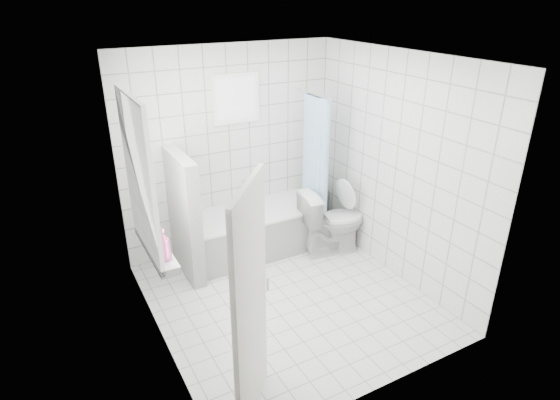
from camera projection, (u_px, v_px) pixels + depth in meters
ground at (288, 298)px, 5.22m from camera, size 3.00×3.00×0.00m
ceiling at (290, 57)px, 4.16m from camera, size 3.00×3.00×0.00m
wall_back at (230, 151)px, 5.89m from camera, size 2.80×0.02×2.60m
wall_front at (388, 261)px, 3.49m from camera, size 2.80×0.02×2.60m
wall_left at (150, 222)px, 4.08m from camera, size 0.02×3.00×2.60m
wall_right at (396, 168)px, 5.30m from camera, size 0.02×3.00×2.60m
window_left at (142, 178)px, 4.21m from camera, size 0.01×0.90×1.40m
window_back at (237, 99)px, 5.63m from camera, size 0.50×0.01×0.50m
window_sill at (156, 248)px, 4.54m from camera, size 0.18×1.02×0.08m
door at (251, 309)px, 3.44m from camera, size 0.55×0.64×2.00m
bathtub at (254, 231)px, 6.06m from camera, size 1.71×0.77×0.58m
partition_wall at (184, 216)px, 5.43m from camera, size 0.15×0.85×1.50m
tiled_ledge at (311, 209)px, 6.72m from camera, size 0.40×0.24×0.55m
toilet at (333, 221)px, 6.02m from camera, size 0.91×0.61×0.86m
curtain_rod at (311, 93)px, 5.69m from camera, size 0.02×0.80×0.02m
shower_curtain at (314, 166)px, 5.96m from camera, size 0.14×0.48×1.78m
tub_faucet at (249, 181)px, 6.15m from camera, size 0.18×0.06×0.06m
sill_bottles at (158, 239)px, 4.39m from camera, size 0.18×0.77×0.29m
ledge_bottles at (315, 184)px, 6.55m from camera, size 0.19×0.19×0.27m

